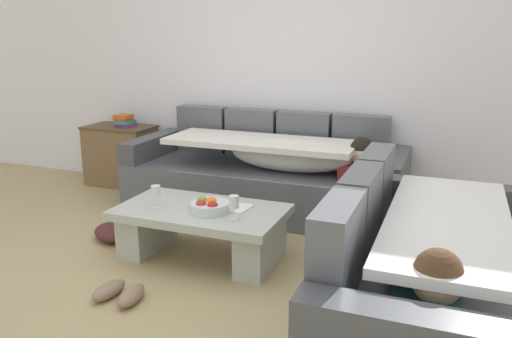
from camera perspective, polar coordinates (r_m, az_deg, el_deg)
The scene contains 13 objects.
ground_plane at distance 3.45m, azimuth -7.59°, elevation -12.88°, with size 14.00×14.00×0.00m, color tan.
back_wall at distance 5.05m, azimuth 3.97°, elevation 11.96°, with size 9.00×0.10×2.70m, color white.
couch_along_wall at distance 4.73m, azimuth 1.42°, elevation -0.77°, with size 2.51×0.92×0.88m.
couch_near_window at distance 2.93m, azimuth 18.07°, elevation -11.37°, with size 0.92×2.01×0.88m.
coffee_table at distance 3.77m, azimuth -6.04°, elevation -6.36°, with size 1.20×0.68×0.38m.
fruit_bowl at distance 3.63m, azimuth -5.17°, elevation -4.11°, with size 0.28×0.28×0.10m.
wine_glass_near_left at distance 3.74m, azimuth -11.01°, elevation -2.56°, with size 0.07×0.07×0.17m.
wine_glass_near_right at distance 3.45m, azimuth -2.47°, elevation -3.78°, with size 0.07×0.07×0.17m.
open_magazine at distance 3.72m, azimuth -2.85°, elevation -4.20°, with size 0.28×0.21×0.01m, color white.
side_cabinet at distance 5.75m, azimuth -14.72°, elevation 1.48°, with size 0.72×0.44×0.64m.
book_stack_on_cabinet at distance 5.63m, azimuth -14.33°, elevation 5.19°, with size 0.18×0.20×0.13m.
pair_of_shoes at distance 3.37m, azimuth -14.82°, elevation -13.08°, with size 0.32×0.29×0.09m.
crumpled_garment at distance 4.29m, azimuth -15.23°, elevation -6.71°, with size 0.40×0.32×0.12m, color #4C2323.
Camera 1 is at (1.52, -2.66, 1.59)m, focal length 36.16 mm.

